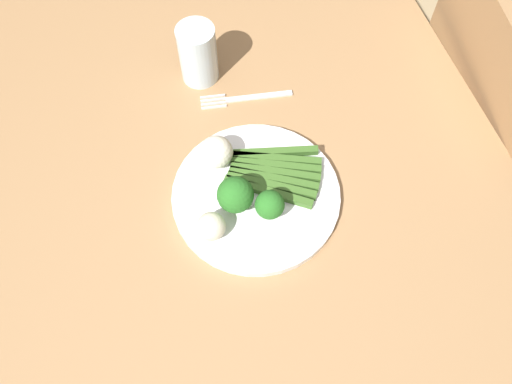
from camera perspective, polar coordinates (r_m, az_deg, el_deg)
ground_plane at (r=1.57m, az=-0.32°, el=-11.15°), size 6.00×6.00×0.02m
dining_table at (r=0.99m, az=-0.49°, el=-0.28°), size 1.27×0.85×0.72m
chair at (r=1.31m, az=23.25°, el=5.83°), size 0.45×0.45×0.87m
plate at (r=0.86m, az=-0.00°, el=-0.40°), size 0.27×0.27×0.01m
asparagus_bundle at (r=0.86m, az=1.90°, el=2.14°), size 0.14×0.17×0.01m
broccoli_outer_edge at (r=0.80m, az=-2.21°, el=-0.33°), size 0.06×0.06×0.07m
broccoli_front at (r=0.80m, az=1.72°, el=-1.33°), size 0.05×0.05×0.06m
cauliflower_edge at (r=0.80m, az=-4.78°, el=-3.67°), size 0.04×0.04×0.04m
cauliflower_front_left at (r=0.86m, az=-4.25°, el=4.27°), size 0.05×0.05×0.05m
fork at (r=0.97m, az=-1.18°, el=9.97°), size 0.04×0.17×0.00m
water_glass at (r=0.97m, az=-6.21°, el=14.41°), size 0.07×0.07×0.11m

